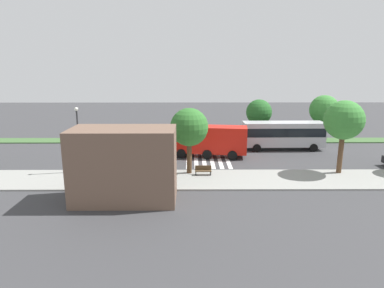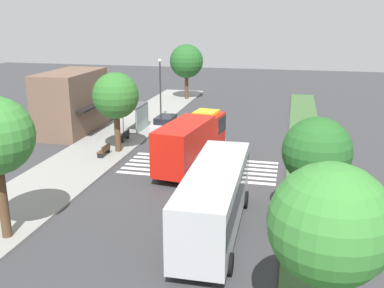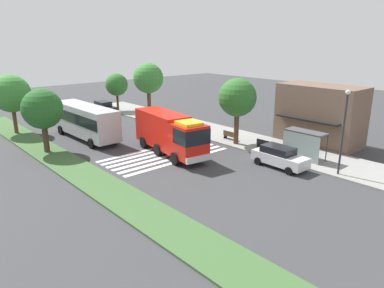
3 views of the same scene
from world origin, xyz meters
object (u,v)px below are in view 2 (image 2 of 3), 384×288
(median_tree_far_west, at_px, (330,225))
(bench_near_shelter, at_px, (125,136))
(fire_truck, at_px, (193,139))
(bench_west_of_shelter, at_px, (104,150))
(sidewalk_tree_center, at_px, (116,96))
(transit_bus, at_px, (214,196))
(bus_stop_shelter, at_px, (139,112))
(street_lamp, at_px, (160,85))
(sidewalk_tree_east, at_px, (186,61))
(median_tree_west, at_px, (317,152))
(parked_car_mid, at_px, (166,124))

(median_tree_far_west, bearing_deg, bench_near_shelter, 35.54)
(fire_truck, xyz_separation_m, bench_west_of_shelter, (0.51, 7.37, -1.48))
(sidewalk_tree_center, distance_m, median_tree_far_west, 24.32)
(transit_bus, relative_size, sidewalk_tree_center, 1.59)
(median_tree_far_west, bearing_deg, sidewalk_tree_center, 38.51)
(fire_truck, height_order, transit_bus, fire_truck)
(bus_stop_shelter, relative_size, bench_west_of_shelter, 2.19)
(street_lamp, distance_m, median_tree_far_west, 33.37)
(bench_near_shelter, xyz_separation_m, sidewalk_tree_center, (-3.04, -0.62, 4.13))
(street_lamp, bearing_deg, bench_near_shelter, 172.63)
(fire_truck, relative_size, sidewalk_tree_east, 1.35)
(bench_west_of_shelter, height_order, median_tree_west, median_tree_west)
(median_tree_far_west, xyz_separation_m, median_tree_west, (9.21, 0.00, -0.39))
(sidewalk_tree_east, bearing_deg, bench_near_shelter, 178.32)
(transit_bus, xyz_separation_m, bus_stop_shelter, (19.06, 10.81, -0.22))
(fire_truck, xyz_separation_m, bench_near_shelter, (4.90, 7.37, -1.48))
(fire_truck, xyz_separation_m, sidewalk_tree_center, (1.87, 6.75, 2.65))
(bench_near_shelter, distance_m, median_tree_far_west, 27.40)
(bench_near_shelter, relative_size, sidewalk_tree_center, 0.25)
(bus_stop_shelter, height_order, sidewalk_tree_center, sidewalk_tree_center)
(bus_stop_shelter, bearing_deg, median_tree_far_west, -148.80)
(bench_west_of_shelter, relative_size, median_tree_far_west, 0.25)
(parked_car_mid, bearing_deg, bench_west_of_shelter, 162.04)
(sidewalk_tree_east, relative_size, median_tree_west, 1.22)
(fire_truck, bearing_deg, bench_near_shelter, 64.27)
(transit_bus, xyz_separation_m, sidewalk_tree_east, (36.12, 10.17, 2.96))
(bench_west_of_shelter, xyz_separation_m, street_lamp, (12.26, -1.02, 3.37))
(bench_near_shelter, relative_size, bench_west_of_shelter, 1.00)
(bus_stop_shelter, distance_m, bench_near_shelter, 4.20)
(sidewalk_tree_east, bearing_deg, bench_west_of_shelter, 178.61)
(sidewalk_tree_center, height_order, median_tree_west, sidewalk_tree_center)
(sidewalk_tree_east, distance_m, median_tree_far_west, 45.71)
(parked_car_mid, height_order, median_tree_west, median_tree_west)
(parked_car_mid, distance_m, bench_near_shelter, 4.63)
(median_tree_west, bearing_deg, street_lamp, 35.44)
(sidewalk_tree_east, bearing_deg, parked_car_mid, -172.80)
(street_lamp, height_order, median_tree_west, street_lamp)
(bench_west_of_shelter, bearing_deg, median_tree_west, -118.23)
(bus_stop_shelter, bearing_deg, street_lamp, -15.09)
(sidewalk_tree_east, height_order, median_tree_far_west, sidewalk_tree_east)
(bus_stop_shelter, distance_m, median_tree_west, 23.20)
(bus_stop_shelter, bearing_deg, sidewalk_tree_east, -2.15)
(parked_car_mid, bearing_deg, sidewalk_tree_center, 163.13)
(parked_car_mid, xyz_separation_m, median_tree_far_west, (-25.73, -12.95, 3.61))
(street_lamp, bearing_deg, sidewalk_tree_center, 177.90)
(bus_stop_shelter, bearing_deg, median_tree_west, -136.88)
(parked_car_mid, bearing_deg, sidewalk_tree_east, 8.49)
(bench_west_of_shelter, bearing_deg, fire_truck, -93.94)
(bench_west_of_shelter, relative_size, sidewalk_tree_east, 0.22)
(fire_truck, xyz_separation_m, transit_bus, (-10.16, -3.42, 0.04))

